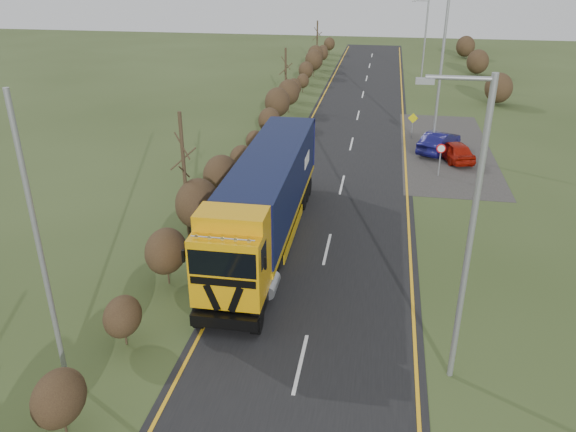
# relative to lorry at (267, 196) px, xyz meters

# --- Properties ---
(ground) EXTENTS (160.00, 160.00, 0.00)m
(ground) POSITION_rel_lorry_xyz_m (2.80, -4.18, -2.35)
(ground) COLOR #303E1A
(ground) RESTS_ON ground
(road) EXTENTS (8.00, 120.00, 0.02)m
(road) POSITION_rel_lorry_xyz_m (2.80, 5.82, -2.34)
(road) COLOR black
(road) RESTS_ON ground
(layby) EXTENTS (6.00, 18.00, 0.02)m
(layby) POSITION_rel_lorry_xyz_m (9.30, 15.82, -2.34)
(layby) COLOR #32302D
(layby) RESTS_ON ground
(lane_markings) EXTENTS (7.52, 116.00, 0.01)m
(lane_markings) POSITION_rel_lorry_xyz_m (2.80, 5.52, -2.32)
(lane_markings) COLOR gold
(lane_markings) RESTS_ON road
(hedgerow) EXTENTS (2.24, 102.04, 6.05)m
(hedgerow) POSITION_rel_lorry_xyz_m (-3.20, 3.72, -0.73)
(hedgerow) COLOR black
(hedgerow) RESTS_ON ground
(lorry) EXTENTS (2.89, 14.87, 4.14)m
(lorry) POSITION_rel_lorry_xyz_m (0.00, 0.00, 0.00)
(lorry) COLOR black
(lorry) RESTS_ON ground
(car_red_hatchback) EXTENTS (2.61, 4.08, 1.29)m
(car_red_hatchback) POSITION_rel_lorry_xyz_m (9.60, 13.45, -1.70)
(car_red_hatchback) COLOR #981307
(car_red_hatchback) RESTS_ON ground
(car_blue_sedan) EXTENTS (3.22, 4.51, 1.41)m
(car_blue_sedan) POSITION_rel_lorry_xyz_m (8.72, 15.01, -1.64)
(car_blue_sedan) COLOR #0C0B3E
(car_blue_sedan) RESTS_ON ground
(streetlight_near) EXTENTS (2.00, 0.19, 9.44)m
(streetlight_near) POSITION_rel_lorry_xyz_m (7.41, -7.89, 2.86)
(streetlight_near) COLOR gray
(streetlight_near) RESTS_ON ground
(streetlight_mid) EXTENTS (2.19, 0.21, 10.35)m
(streetlight_mid) POSITION_rel_lorry_xyz_m (8.14, 14.79, 3.39)
(streetlight_mid) COLOR gray
(streetlight_mid) RESTS_ON ground
(streetlight_far) EXTENTS (1.75, 0.18, 8.17)m
(streetlight_far) POSITION_rel_lorry_xyz_m (8.51, 39.72, 2.13)
(streetlight_far) COLOR gray
(streetlight_far) RESTS_ON ground
(left_pole) EXTENTS (0.16, 0.16, 9.09)m
(left_pole) POSITION_rel_lorry_xyz_m (-4.40, -10.03, 2.19)
(left_pole) COLOR gray
(left_pole) RESTS_ON ground
(speed_sign) EXTENTS (0.56, 0.10, 2.02)m
(speed_sign) POSITION_rel_lorry_xyz_m (8.40, 10.30, -0.97)
(speed_sign) COLOR gray
(speed_sign) RESTS_ON ground
(warning_board) EXTENTS (0.72, 0.11, 1.89)m
(warning_board) POSITION_rel_lorry_xyz_m (7.00, 17.88, -1.20)
(warning_board) COLOR gray
(warning_board) RESTS_ON ground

